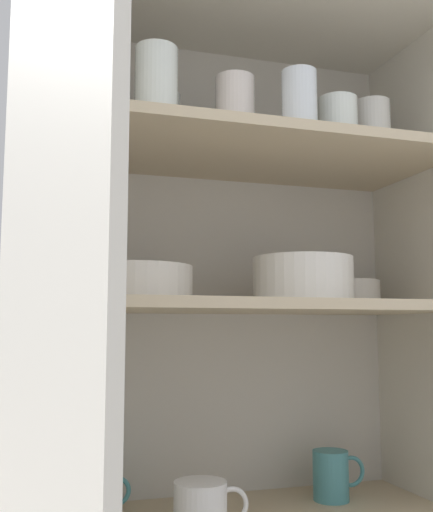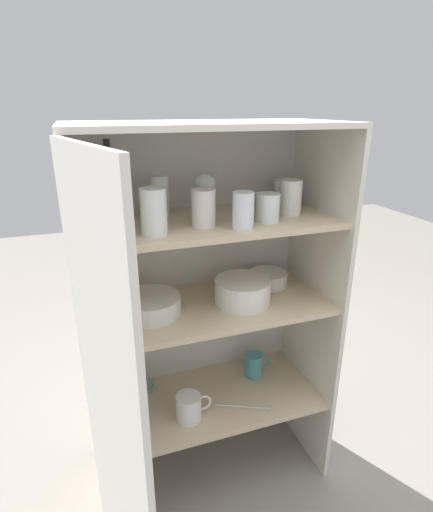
% 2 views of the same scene
% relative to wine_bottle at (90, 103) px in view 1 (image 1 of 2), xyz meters
% --- Properties ---
extents(cupboard_back_panel, '(0.89, 0.02, 1.39)m').
position_rel_wine_bottle_xyz_m(cupboard_back_panel, '(0.30, 0.07, -0.51)').
color(cupboard_back_panel, silver).
rests_on(cupboard_back_panel, ground_plane).
extents(cupboard_side_left, '(0.02, 0.43, 1.39)m').
position_rel_wine_bottle_xyz_m(cupboard_side_left, '(-0.13, -0.13, -0.51)').
color(cupboard_side_left, silver).
rests_on(cupboard_side_left, ground_plane).
extents(cupboard_side_right, '(0.02, 0.43, 1.39)m').
position_rel_wine_bottle_xyz_m(cupboard_side_right, '(0.74, -0.13, -0.51)').
color(cupboard_side_right, silver).
rests_on(cupboard_side_right, ground_plane).
extents(cupboard_top_panel, '(0.89, 0.43, 0.02)m').
position_rel_wine_bottle_xyz_m(cupboard_top_panel, '(0.30, -0.13, 0.19)').
color(cupboard_top_panel, silver).
rests_on(cupboard_top_panel, cupboard_side_left).
extents(shelf_board_middle, '(0.85, 0.40, 0.02)m').
position_rel_wine_bottle_xyz_m(shelf_board_middle, '(0.30, -0.13, -0.44)').
color(shelf_board_middle, beige).
extents(shelf_board_upper, '(0.85, 0.40, 0.02)m').
position_rel_wine_bottle_xyz_m(shelf_board_upper, '(0.30, -0.13, -0.12)').
color(shelf_board_upper, beige).
extents(cupboard_door, '(0.12, 0.43, 1.39)m').
position_rel_wine_bottle_xyz_m(cupboard_door, '(-0.09, -0.56, -0.51)').
color(cupboard_door, silver).
rests_on(cupboard_door, ground_plane).
extents(tumbler_glass_0, '(0.06, 0.06, 0.14)m').
position_rel_wine_bottle_xyz_m(tumbler_glass_0, '(0.16, -0.03, -0.04)').
color(tumbler_glass_0, white).
rests_on(tumbler_glass_0, shelf_board_upper).
extents(tumbler_glass_1, '(0.08, 0.08, 0.10)m').
position_rel_wine_bottle_xyz_m(tumbler_glass_1, '(0.64, -0.03, -0.06)').
color(tumbler_glass_1, white).
rests_on(tumbler_glass_1, shelf_board_upper).
extents(tumbler_glass_2, '(0.08, 0.08, 0.12)m').
position_rel_wine_bottle_xyz_m(tumbler_glass_2, '(0.59, -0.16, -0.05)').
color(tumbler_glass_2, white).
rests_on(tumbler_glass_2, shelf_board_upper).
extents(tumbler_glass_3, '(0.07, 0.07, 0.12)m').
position_rel_wine_bottle_xyz_m(tumbler_glass_3, '(0.37, -0.27, -0.06)').
color(tumbler_glass_3, white).
rests_on(tumbler_glass_3, shelf_board_upper).
extents(tumbler_glass_4, '(0.08, 0.08, 0.12)m').
position_rel_wine_bottle_xyz_m(tumbler_glass_4, '(0.26, -0.20, -0.05)').
color(tumbler_glass_4, silver).
rests_on(tumbler_glass_4, shelf_board_upper).
extents(tumbler_glass_5, '(0.08, 0.08, 0.09)m').
position_rel_wine_bottle_xyz_m(tumbler_glass_5, '(0.48, -0.22, -0.07)').
color(tumbler_glass_5, white).
rests_on(tumbler_glass_5, shelf_board_upper).
extents(tumbler_glass_6, '(0.08, 0.08, 0.14)m').
position_rel_wine_bottle_xyz_m(tumbler_glass_6, '(0.10, -0.24, -0.04)').
color(tumbler_glass_6, white).
rests_on(tumbler_glass_6, shelf_board_upper).
extents(wine_glass_0, '(0.08, 0.08, 0.14)m').
position_rel_wine_bottle_xyz_m(wine_glass_0, '(0.32, -0.04, -0.01)').
color(wine_glass_0, white).
rests_on(wine_glass_0, shelf_board_upper).
extents(wine_bottle, '(0.06, 0.06, 0.26)m').
position_rel_wine_bottle_xyz_m(wine_bottle, '(0.00, 0.00, 0.00)').
color(wine_bottle, black).
rests_on(wine_bottle, shelf_board_upper).
extents(plate_stack_white, '(0.20, 0.20, 0.09)m').
position_rel_wine_bottle_xyz_m(plate_stack_white, '(0.42, -0.16, -0.39)').
color(plate_stack_white, white).
rests_on(plate_stack_white, shelf_board_middle).
extents(mixing_bowl_large, '(0.21, 0.21, 0.07)m').
position_rel_wine_bottle_xyz_m(mixing_bowl_large, '(0.09, -0.14, -0.40)').
color(mixing_bowl_large, silver).
rests_on(mixing_bowl_large, shelf_board_middle).
extents(serving_bowl_small, '(0.15, 0.15, 0.05)m').
position_rel_wine_bottle_xyz_m(serving_bowl_small, '(0.58, -0.05, -0.40)').
color(serving_bowl_small, silver).
rests_on(serving_bowl_small, shelf_board_middle).
extents(coffee_mug_primary, '(0.14, 0.09, 0.10)m').
position_rel_wine_bottle_xyz_m(coffee_mug_primary, '(0.19, -0.21, -0.80)').
color(coffee_mug_primary, white).
rests_on(coffee_mug_primary, shelf_board_lower).
extents(coffee_mug_extra_1, '(0.12, 0.08, 0.10)m').
position_rel_wine_bottle_xyz_m(coffee_mug_extra_1, '(0.53, -0.06, -0.80)').
color(coffee_mug_extra_1, teal).
rests_on(coffee_mug_extra_1, shelf_board_lower).
extents(coffee_mug_extra_2, '(0.13, 0.10, 0.09)m').
position_rel_wine_bottle_xyz_m(coffee_mug_extra_2, '(0.01, -0.04, -0.81)').
color(coffee_mug_extra_2, teal).
rests_on(coffee_mug_extra_2, shelf_board_lower).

